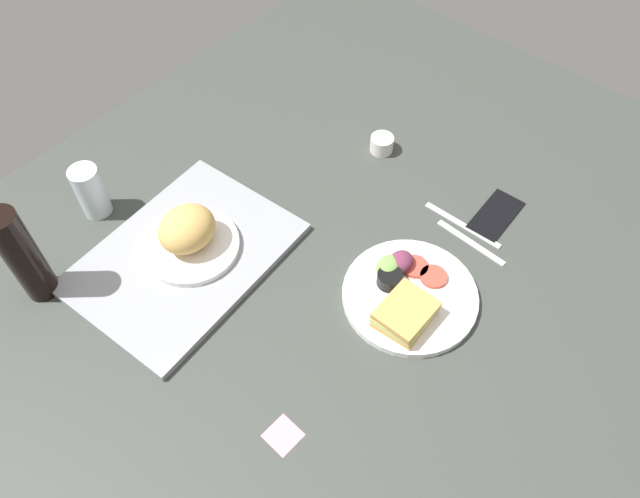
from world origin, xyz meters
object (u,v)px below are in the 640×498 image
at_px(espresso_cup, 382,144).
at_px(fork, 471,242).
at_px(cell_phone, 496,215).
at_px(knife, 463,225).
at_px(bread_plate_near, 188,235).
at_px(soda_bottle, 23,256).
at_px(plate_with_salad, 407,294).
at_px(serving_tray, 184,257).
at_px(drinking_glass, 91,191).
at_px(sticky_note, 283,435).

relative_size(espresso_cup, fork, 0.33).
bearing_deg(cell_phone, knife, 148.07).
bearing_deg(bread_plate_near, soda_bottle, 148.93).
bearing_deg(plate_with_salad, cell_phone, -4.81).
relative_size(plate_with_salad, espresso_cup, 4.87).
bearing_deg(fork, serving_tray, 47.41).
relative_size(espresso_cup, knife, 0.29).
bearing_deg(drinking_glass, sticky_note, -99.69).
distance_m(serving_tray, drinking_glass, 0.26).
bearing_deg(knife, soda_bottle, 51.06).
distance_m(serving_tray, plate_with_salad, 0.47).
distance_m(serving_tray, knife, 0.61).
bearing_deg(knife, serving_tray, 48.93).
distance_m(knife, sticky_note, 0.60).
relative_size(drinking_glass, knife, 0.66).
bearing_deg(cell_phone, soda_bottle, 140.17).
distance_m(serving_tray, espresso_cup, 0.55).
distance_m(espresso_cup, cell_phone, 0.32).
xyz_separation_m(fork, cell_phone, (0.10, -0.00, 0.00)).
bearing_deg(bread_plate_near, plate_with_salad, -64.92).
bearing_deg(plate_with_salad, soda_bottle, 128.51).
relative_size(bread_plate_near, knife, 1.07).
height_order(plate_with_salad, soda_bottle, soda_bottle).
bearing_deg(cell_phone, bread_plate_near, 136.94).
height_order(bread_plate_near, drinking_glass, drinking_glass).
xyz_separation_m(espresso_cup, sticky_note, (-0.68, -0.29, -0.02)).
bearing_deg(fork, sticky_note, 90.66).
relative_size(drinking_glass, fork, 0.74).
relative_size(drinking_glass, soda_bottle, 0.54).
relative_size(fork, cell_phone, 1.18).
bearing_deg(cell_phone, plate_with_salad, 173.51).
bearing_deg(serving_tray, fork, -45.66).
bearing_deg(espresso_cup, soda_bottle, 159.88).
distance_m(plate_with_salad, espresso_cup, 0.43).
bearing_deg(fork, plate_with_salad, 86.40).
bearing_deg(knife, fork, 143.06).
relative_size(fork, knife, 0.89).
relative_size(bread_plate_near, soda_bottle, 0.88).
height_order(plate_with_salad, fork, plate_with_salad).
bearing_deg(serving_tray, espresso_cup, -12.71).
height_order(soda_bottle, sticky_note, soda_bottle).
xyz_separation_m(bread_plate_near, knife, (0.43, -0.40, -0.05)).
relative_size(drinking_glass, cell_phone, 0.87).
height_order(plate_with_salad, cell_phone, plate_with_salad).
distance_m(plate_with_salad, drinking_glass, 0.71).
bearing_deg(serving_tray, plate_with_salad, -61.81).
height_order(bread_plate_near, cell_phone, bread_plate_near).
xyz_separation_m(soda_bottle, espresso_cup, (0.77, -0.28, -0.10)).
relative_size(plate_with_salad, sticky_note, 4.87).
distance_m(drinking_glass, knife, 0.82).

